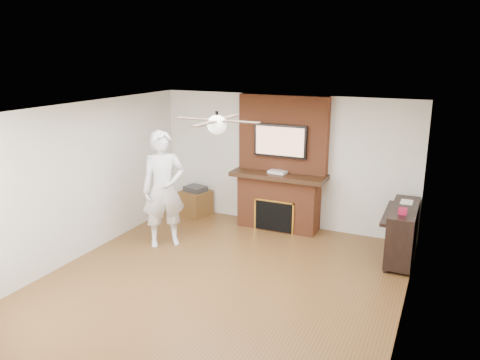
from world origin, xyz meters
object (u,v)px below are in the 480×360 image
at_px(piano, 402,231).
at_px(fireplace, 280,177).
at_px(person, 164,189).
at_px(side_table, 196,202).

bearing_deg(piano, fireplace, 165.88).
relative_size(fireplace, piano, 1.85).
distance_m(fireplace, piano, 2.41).
bearing_deg(person, side_table, 59.13).
bearing_deg(piano, person, -164.72).
bearing_deg(fireplace, person, -132.80).
distance_m(person, side_table, 1.75).
xyz_separation_m(person, piano, (3.79, 1.08, -0.53)).
relative_size(fireplace, person, 1.25).
bearing_deg(side_table, person, -65.59).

